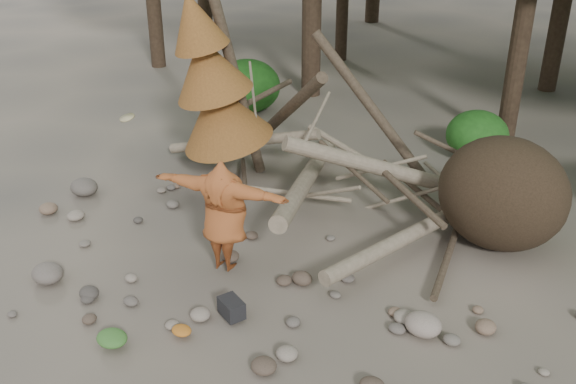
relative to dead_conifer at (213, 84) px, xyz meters
The scene contains 12 objects.
ground 5.05m from the dead_conifer, 47.26° to the right, with size 120.00×120.00×0.00m, color #514C44.
deadfall_pile 5.33m from the dead_conifer, ahead, with size 8.55×5.24×3.30m.
dead_conifer is the anchor object (origin of this frame).
bush_left 4.72m from the dead_conifer, 121.92° to the left, with size 1.80×1.80×1.44m, color #1B4F15.
bush_mid 6.11m from the dead_conifer, 48.52° to the left, with size 1.40×1.40×1.12m, color #25641D.
frisbee_thrower 3.72m from the dead_conifer, 45.42° to the right, with size 3.68×1.11×2.09m.
backpack 5.25m from the dead_conifer, 45.27° to the right, with size 0.40×0.27×0.27m, color black.
cloth_green 5.87m from the dead_conifer, 62.84° to the right, with size 0.46×0.38×0.17m, color #3A6E2C.
cloth_orange 5.61m from the dead_conifer, 53.20° to the right, with size 0.30×0.25×0.11m, color #B5671F.
boulder_front_left 4.91m from the dead_conifer, 84.38° to the right, with size 0.52×0.47×0.31m, color #696057.
boulder_mid_right 6.47m from the dead_conifer, 19.82° to the right, with size 0.53×0.48×0.32m, color gray.
boulder_mid_left 3.36m from the dead_conifer, 127.99° to the right, with size 0.58×0.52×0.35m, color #5D564E.
Camera 1 is at (5.52, -5.68, 5.79)m, focal length 40.00 mm.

